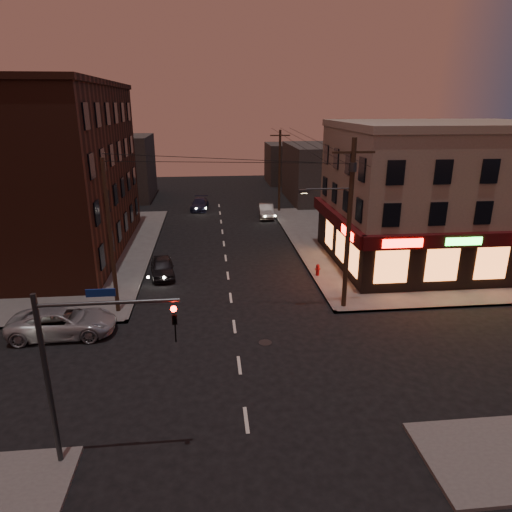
{
  "coord_description": "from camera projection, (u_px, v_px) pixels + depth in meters",
  "views": [
    {
      "loc": [
        -1.17,
        -18.99,
        11.9
      ],
      "look_at": [
        1.51,
        6.79,
        3.2
      ],
      "focal_mm": 32.0,
      "sensor_mm": 36.0,
      "label": 1
    }
  ],
  "objects": [
    {
      "name": "bg_building_nw",
      "position": [
        116.0,
        168.0,
        58.86
      ],
      "size": [
        9.0,
        10.0,
        8.0
      ],
      "primitive_type": "cube",
      "color": "#3F3D3A",
      "rests_on": "ground"
    },
    {
      "name": "sidewalk_ne",
      "position": [
        422.0,
        240.0,
        41.47
      ],
      "size": [
        24.0,
        28.0,
        0.15
      ],
      "primitive_type": "cube",
      "color": "#514F4C",
      "rests_on": "ground"
    },
    {
      "name": "pizza_building",
      "position": [
        437.0,
        195.0,
        34.33
      ],
      "size": [
        15.85,
        12.85,
        10.5
      ],
      "color": "gray",
      "rests_on": "sidewalk_ne"
    },
    {
      "name": "traffic_signal",
      "position": [
        77.0,
        357.0,
        14.66
      ],
      "size": [
        4.49,
        0.32,
        6.47
      ],
      "color": "#333538",
      "rests_on": "ground"
    },
    {
      "name": "sedan_near",
      "position": [
        162.0,
        267.0,
        32.84
      ],
      "size": [
        2.14,
        4.18,
        1.36
      ],
      "primitive_type": "imported",
      "rotation": [
        0.0,
        0.0,
        0.14
      ],
      "color": "black",
      "rests_on": "ground"
    },
    {
      "name": "sedan_mid",
      "position": [
        266.0,
        211.0,
        49.86
      ],
      "size": [
        1.81,
        4.47,
        1.44
      ],
      "primitive_type": "imported",
      "rotation": [
        0.0,
        0.0,
        -0.06
      ],
      "color": "slate",
      "rests_on": "ground"
    },
    {
      "name": "utility_pole_far",
      "position": [
        280.0,
        171.0,
        51.17
      ],
      "size": [
        0.26,
        0.26,
        9.0
      ],
      "primitive_type": "cylinder",
      "color": "#382619",
      "rests_on": "sidewalk_ne"
    },
    {
      "name": "fire_hydrant",
      "position": [
        318.0,
        269.0,
        32.65
      ],
      "size": [
        0.38,
        0.38,
        0.84
      ],
      "rotation": [
        0.0,
        0.0,
        0.18
      ],
      "color": "maroon",
      "rests_on": "sidewalk_ne"
    },
    {
      "name": "brick_apartment",
      "position": [
        40.0,
        173.0,
        36.18
      ],
      "size": [
        12.0,
        20.0,
        13.0
      ],
      "primitive_type": "cube",
      "color": "#452116",
      "rests_on": "sidewalk_nw"
    },
    {
      "name": "sedan_far",
      "position": [
        200.0,
        204.0,
        53.45
      ],
      "size": [
        2.26,
        4.72,
        1.33
      ],
      "primitive_type": "imported",
      "rotation": [
        0.0,
        0.0,
        -0.09
      ],
      "color": "#1A1C35",
      "rests_on": "ground"
    },
    {
      "name": "bg_building_ne_b",
      "position": [
        293.0,
        163.0,
        71.06
      ],
      "size": [
        8.0,
        8.0,
        6.0
      ],
      "primitive_type": "cube",
      "color": "#3F3D3A",
      "rests_on": "ground"
    },
    {
      "name": "bg_building_ne_a",
      "position": [
        328.0,
        173.0,
        57.9
      ],
      "size": [
        10.0,
        12.0,
        7.0
      ],
      "primitive_type": "cube",
      "color": "#3F3D3A",
      "rests_on": "ground"
    },
    {
      "name": "sidewalk_nw",
      "position": [
        8.0,
        253.0,
        37.93
      ],
      "size": [
        24.0,
        28.0,
        0.15
      ],
      "primitive_type": "cube",
      "color": "#514F4C",
      "rests_on": "ground"
    },
    {
      "name": "utility_pole_main",
      "position": [
        347.0,
        216.0,
        26.1
      ],
      "size": [
        4.2,
        0.44,
        10.0
      ],
      "color": "#382619",
      "rests_on": "sidewalk_ne"
    },
    {
      "name": "ground",
      "position": [
        239.0,
        365.0,
        21.81
      ],
      "size": [
        120.0,
        120.0,
        0.0
      ],
      "primitive_type": "plane",
      "color": "black",
      "rests_on": "ground"
    },
    {
      "name": "utility_pole_west",
      "position": [
        111.0,
        238.0,
        25.79
      ],
      "size": [
        0.24,
        0.24,
        9.0
      ],
      "primitive_type": "cylinder",
      "color": "#382619",
      "rests_on": "sidewalk_nw"
    },
    {
      "name": "suv_cross",
      "position": [
        63.0,
        322.0,
        24.43
      ],
      "size": [
        5.54,
        2.63,
        1.53
      ],
      "primitive_type": "imported",
      "rotation": [
        0.0,
        0.0,
        1.59
      ],
      "color": "#A0A2A8",
      "rests_on": "ground"
    }
  ]
}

